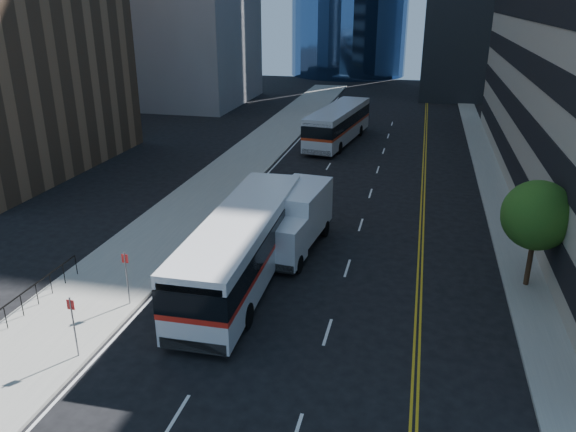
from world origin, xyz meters
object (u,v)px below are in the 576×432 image
object	(u,v)px
street_tree	(537,215)
bus_front	(243,245)
box_truck	(295,220)
bus_rear	(338,124)

from	to	relation	value
street_tree	bus_front	size ratio (longest dim) A/B	0.38
bus_front	box_truck	xyz separation A→B (m)	(1.63, 4.16, -0.15)
street_tree	bus_rear	world-z (taller)	street_tree
bus_front	box_truck	world-z (taller)	bus_front
bus_rear	box_truck	bearing A→B (deg)	-78.85
street_tree	bus_front	distance (m)	13.57
street_tree	bus_front	xyz separation A→B (m)	(-13.22, -2.47, -1.77)
bus_rear	bus_front	bearing A→B (deg)	-82.58
bus_front	bus_rear	distance (m)	28.66
street_tree	bus_rear	distance (m)	29.30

